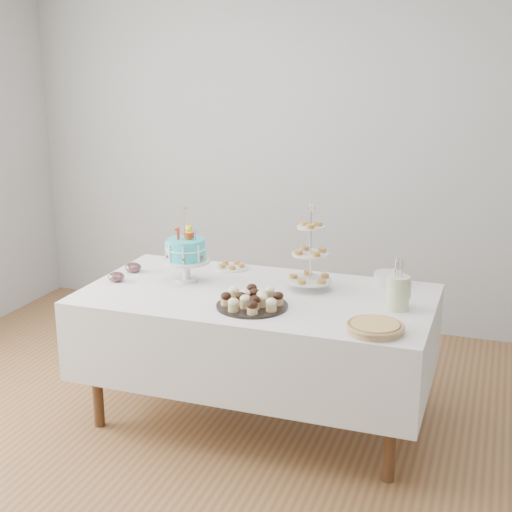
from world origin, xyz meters
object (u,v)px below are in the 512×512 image
(cupcake_tray, at_px, (252,299))
(jam_bowl_b, at_px, (133,267))
(birthday_cake, at_px, (186,262))
(pastry_plate, at_px, (232,266))
(tiered_stand, at_px, (310,254))
(utensil_pitcher, at_px, (398,292))
(table, at_px, (257,332))
(jam_bowl_a, at_px, (116,277))
(pie, at_px, (375,327))
(plate_stack, at_px, (389,279))

(cupcake_tray, bearing_deg, jam_bowl_b, 158.59)
(birthday_cake, xyz_separation_m, pastry_plate, (0.15, 0.33, -0.10))
(tiered_stand, xyz_separation_m, utensil_pitcher, (0.51, -0.16, -0.11))
(cupcake_tray, xyz_separation_m, tiered_stand, (0.20, 0.38, 0.16))
(birthday_cake, height_order, cupcake_tray, birthday_cake)
(tiered_stand, relative_size, pastry_plate, 2.28)
(table, height_order, jam_bowl_a, jam_bowl_a)
(jam_bowl_b, height_order, utensil_pitcher, utensil_pitcher)
(tiered_stand, bearing_deg, birthday_cake, -172.85)
(cupcake_tray, xyz_separation_m, pastry_plate, (-0.36, 0.62, -0.03))
(table, bearing_deg, cupcake_tray, -77.01)
(table, bearing_deg, pastry_plate, 127.47)
(birthday_cake, height_order, pastry_plate, birthday_cake)
(tiered_stand, bearing_deg, jam_bowl_b, -178.29)
(pie, xyz_separation_m, jam_bowl_a, (-1.56, 0.29, 0.00))
(tiered_stand, bearing_deg, utensil_pitcher, -17.85)
(table, bearing_deg, utensil_pitcher, -0.23)
(pie, bearing_deg, tiered_stand, 131.72)
(pie, xyz_separation_m, tiered_stand, (-0.46, 0.52, 0.18))
(birthday_cake, distance_m, utensil_pitcher, 1.23)
(pastry_plate, height_order, jam_bowl_b, jam_bowl_b)
(jam_bowl_b, bearing_deg, jam_bowl_a, -90.00)
(jam_bowl_a, relative_size, utensil_pitcher, 0.35)
(table, distance_m, pie, 0.84)
(jam_bowl_a, bearing_deg, jam_bowl_b, 90.00)
(pie, bearing_deg, pastry_plate, 143.55)
(utensil_pitcher, bearing_deg, tiered_stand, 139.56)
(pastry_plate, relative_size, jam_bowl_b, 2.15)
(table, distance_m, plate_stack, 0.81)
(pastry_plate, height_order, jam_bowl_a, jam_bowl_a)
(jam_bowl_a, height_order, jam_bowl_b, jam_bowl_b)
(table, xyz_separation_m, pie, (0.72, -0.36, 0.25))
(birthday_cake, bearing_deg, tiered_stand, -9.44)
(pie, height_order, jam_bowl_a, jam_bowl_a)
(utensil_pitcher, bearing_deg, jam_bowl_b, 152.71)
(plate_stack, distance_m, jam_bowl_b, 1.52)
(jam_bowl_a, xyz_separation_m, utensil_pitcher, (1.61, 0.07, 0.07))
(cupcake_tray, bearing_deg, utensil_pitcher, 16.86)
(birthday_cake, distance_m, tiered_stand, 0.72)
(pie, distance_m, tiered_stand, 0.72)
(tiered_stand, distance_m, jam_bowl_a, 1.13)
(pie, relative_size, plate_stack, 1.60)
(plate_stack, bearing_deg, birthday_cake, -163.66)
(jam_bowl_a, bearing_deg, cupcake_tray, -9.57)
(table, distance_m, jam_bowl_a, 0.88)
(cupcake_tray, distance_m, utensil_pitcher, 0.75)
(birthday_cake, xyz_separation_m, cupcake_tray, (0.51, -0.29, -0.08))
(table, relative_size, birthday_cake, 4.47)
(pie, height_order, utensil_pitcher, utensil_pitcher)
(plate_stack, distance_m, utensil_pitcher, 0.42)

